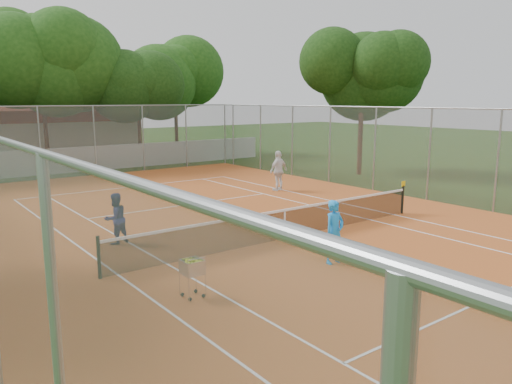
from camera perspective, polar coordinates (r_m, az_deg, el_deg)
ground at (r=15.87m, az=3.27°, el=-5.41°), size 120.00×120.00×0.00m
court_pad at (r=15.87m, az=3.27°, el=-5.38°), size 18.00×34.00×0.02m
court_lines at (r=15.87m, az=3.27°, el=-5.33°), size 10.98×23.78×0.01m
tennis_net at (r=15.74m, az=3.29°, el=-3.63°), size 11.88×0.10×0.98m
perimeter_fence at (r=15.44m, az=3.35°, el=1.74°), size 18.00×34.00×4.00m
boundary_wall at (r=32.39m, az=-18.99°, el=3.58°), size 26.00×0.30×1.50m
clubhouse at (r=41.45m, az=-26.12°, el=6.50°), size 16.40×9.00×4.40m
tropical_trees at (r=35.06m, az=-20.98°, el=10.92°), size 29.00×19.00×10.00m
player_near at (r=13.50m, az=8.94°, el=-4.53°), size 0.64×0.43×1.72m
player_far_left at (r=15.71m, az=-15.76°, el=-2.94°), size 0.89×0.78×1.57m
player_far_right at (r=23.99m, az=2.60°, el=2.45°), size 1.19×0.64×1.93m
ball_hopper at (r=11.26m, az=-7.28°, el=-9.61°), size 0.55×0.55×0.95m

